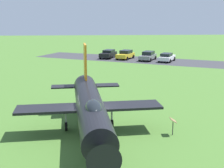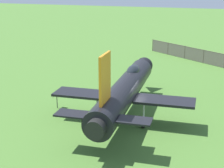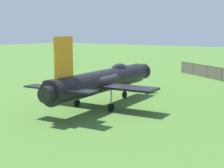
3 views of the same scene
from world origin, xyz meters
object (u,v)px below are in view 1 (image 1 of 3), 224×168
object	(u,v)px
info_plaque	(173,123)
parked_car_black	(108,54)
parked_car_yellow	(125,54)
display_jet	(91,108)
parked_car_white	(167,57)
parked_car_gray	(148,56)

from	to	relation	value
info_plaque	parked_car_black	bearing A→B (deg)	3.26
parked_car_yellow	parked_car_black	xyz separation A→B (m)	(1.51, 2.96, -0.02)
display_jet	info_plaque	xyz separation A→B (m)	(0.17, -5.32, -1.17)
parked_car_white	parked_car_black	size ratio (longest dim) A/B	0.95
parked_car_white	parked_car_yellow	distance (m)	7.45
parked_car_gray	parked_car_yellow	world-z (taller)	parked_car_yellow
parked_car_white	parked_car_gray	bearing A→B (deg)	88.47
parked_car_yellow	parked_car_black	distance (m)	3.32
parked_car_white	parked_car_gray	world-z (taller)	parked_car_gray
info_plaque	parked_car_white	xyz separation A→B (m)	(31.88, -7.39, -0.11)
info_plaque	parked_car_black	distance (m)	37.02
info_plaque	parked_car_gray	size ratio (longest dim) A/B	0.23
display_jet	parked_car_black	size ratio (longest dim) A/B	2.88
parked_car_white	parked_car_black	world-z (taller)	parked_car_black
parked_car_black	display_jet	bearing A→B (deg)	17.81
parked_car_white	parked_car_gray	size ratio (longest dim) A/B	0.95
parked_car_white	parked_car_black	xyz separation A→B (m)	(5.08, 9.50, 0.02)
display_jet	parked_car_yellow	world-z (taller)	display_jet
display_jet	info_plaque	size ratio (longest dim) A/B	12.54
display_jet	parked_car_yellow	xyz separation A→B (m)	(35.62, -6.17, -1.23)
parked_car_yellow	parked_car_white	bearing A→B (deg)	90.77
info_plaque	parked_car_white	size ratio (longest dim) A/B	0.24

